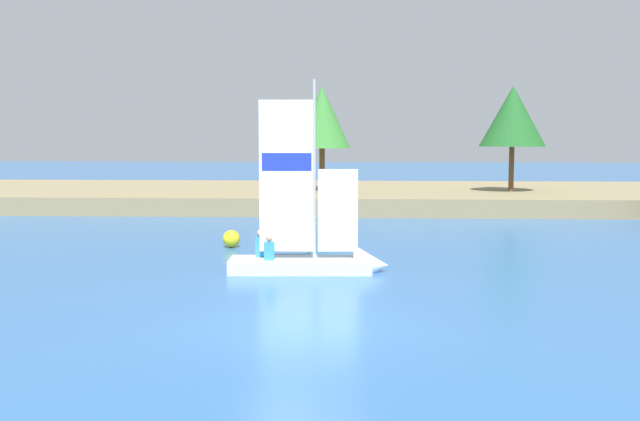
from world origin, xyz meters
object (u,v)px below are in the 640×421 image
(shoreline_tree_midleft, at_px, (322,117))
(sailboat, at_px, (325,258))
(channel_buoy, at_px, (231,239))
(shoreline_tree_centre, at_px, (513,116))

(shoreline_tree_midleft, distance_m, sailboat, 19.89)
(shoreline_tree_midleft, distance_m, channel_buoy, 15.70)
(shoreline_tree_midleft, height_order, shoreline_tree_centre, shoreline_tree_midleft)
(shoreline_tree_centre, bearing_deg, shoreline_tree_midleft, -179.80)
(channel_buoy, bearing_deg, shoreline_tree_midleft, 81.26)
(channel_buoy, bearing_deg, sailboat, -52.70)
(shoreline_tree_midleft, xyz_separation_m, sailboat, (1.14, -19.36, -4.38))
(shoreline_tree_centre, distance_m, channel_buoy, 19.83)
(sailboat, distance_m, channel_buoy, 5.65)
(shoreline_tree_centre, relative_size, channel_buoy, 9.33)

